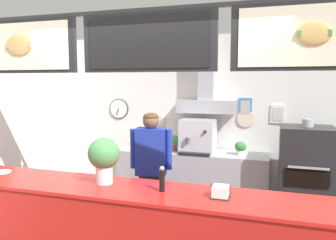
{
  "coord_description": "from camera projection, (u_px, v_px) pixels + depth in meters",
  "views": [
    {
      "loc": [
        1.14,
        -3.04,
        1.98
      ],
      "look_at": [
        -0.05,
        0.69,
        1.53
      ],
      "focal_mm": 36.01,
      "sensor_mm": 36.0,
      "label": 1
    }
  ],
  "objects": [
    {
      "name": "back_wall_assembly",
      "position": [
        198.0,
        115.0,
        5.25
      ],
      "size": [
        4.75,
        2.47,
        2.71
      ],
      "color": "#9E9E99",
      "rests_on": "ground_plane"
    },
    {
      "name": "back_prep_counter",
      "position": [
        192.0,
        181.0,
        5.17
      ],
      "size": [
        2.26,
        0.62,
        0.92
      ],
      "color": "#A3A5AD",
      "rests_on": "ground_plane"
    },
    {
      "name": "pizza_oven",
      "position": [
        305.0,
        180.0,
        4.39
      ],
      "size": [
        0.67,
        0.65,
        1.5
      ],
      "color": "#232326",
      "rests_on": "ground_plane"
    },
    {
      "name": "shop_worker",
      "position": [
        151.0,
        170.0,
        4.25
      ],
      "size": [
        0.52,
        0.28,
        1.59
      ],
      "rotation": [
        0.0,
        0.0,
        3.32
      ],
      "color": "#232328",
      "rests_on": "ground_plane"
    },
    {
      "name": "espresso_machine",
      "position": [
        198.0,
        136.0,
        5.04
      ],
      "size": [
        0.5,
        0.5,
        0.5
      ],
      "color": "silver",
      "rests_on": "back_prep_counter"
    },
    {
      "name": "potted_rosemary",
      "position": [
        240.0,
        148.0,
        4.85
      ],
      "size": [
        0.16,
        0.16,
        0.2
      ],
      "color": "beige",
      "rests_on": "back_prep_counter"
    },
    {
      "name": "potted_basil",
      "position": [
        151.0,
        142.0,
        5.31
      ],
      "size": [
        0.16,
        0.16,
        0.2
      ],
      "color": "#4C4C51",
      "rests_on": "back_prep_counter"
    },
    {
      "name": "potted_thyme",
      "position": [
        174.0,
        142.0,
        5.15
      ],
      "size": [
        0.19,
        0.19,
        0.24
      ],
      "color": "#9E563D",
      "rests_on": "back_prep_counter"
    },
    {
      "name": "napkin_holder",
      "position": [
        220.0,
        192.0,
        2.83
      ],
      "size": [
        0.16,
        0.16,
        0.11
      ],
      "color": "#262628",
      "rests_on": "service_counter"
    },
    {
      "name": "basil_vase",
      "position": [
        104.0,
        157.0,
        3.2
      ],
      "size": [
        0.3,
        0.3,
        0.44
      ],
      "color": "silver",
      "rests_on": "service_counter"
    },
    {
      "name": "pepper_grinder",
      "position": [
        162.0,
        179.0,
        2.98
      ],
      "size": [
        0.05,
        0.05,
        0.23
      ],
      "color": "black",
      "rests_on": "service_counter"
    },
    {
      "name": "condiment_plate",
      "position": [
        2.0,
        172.0,
        3.61
      ],
      "size": [
        0.18,
        0.18,
        0.01
      ],
      "color": "white",
      "rests_on": "service_counter"
    }
  ]
}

